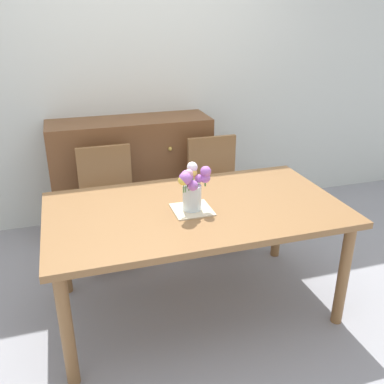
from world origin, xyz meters
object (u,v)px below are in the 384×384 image
at_px(dining_table, 195,218).
at_px(chair_left, 108,196).
at_px(chair_right, 216,184).
at_px(flower_vase, 192,186).
at_px(dresser, 132,174).

relative_size(dining_table, chair_left, 2.03).
relative_size(chair_right, flower_vase, 3.14).
bearing_deg(chair_left, flower_vase, 114.51).
bearing_deg(chair_left, dresser, -119.59).
distance_m(dining_table, chair_right, 0.97).
xyz_separation_m(dresser, flower_vase, (0.14, -1.38, 0.41)).
bearing_deg(flower_vase, dining_table, 54.14).
bearing_deg(dining_table, chair_left, 117.97).
relative_size(chair_left, dresser, 0.64).
distance_m(dresser, flower_vase, 1.45).
bearing_deg(chair_right, flower_vase, 61.52).
xyz_separation_m(chair_left, chair_right, (0.90, 0.00, 0.00)).
xyz_separation_m(dining_table, dresser, (-0.18, 1.33, -0.17)).
height_order(chair_left, flower_vase, flower_vase).
height_order(dining_table, dresser, dresser).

